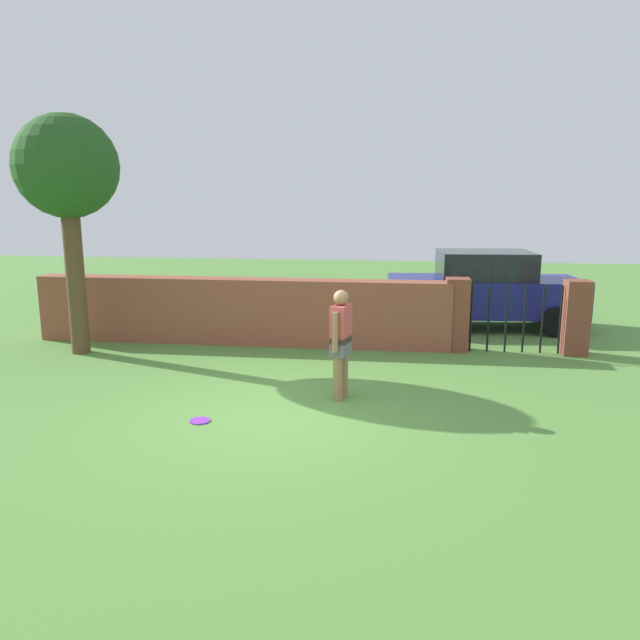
{
  "coord_description": "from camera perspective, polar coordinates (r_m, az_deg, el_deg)",
  "views": [
    {
      "loc": [
        1.65,
        -7.75,
        2.96
      ],
      "look_at": [
        0.42,
        1.69,
        1.0
      ],
      "focal_mm": 34.4,
      "sensor_mm": 36.0,
      "label": 1
    }
  ],
  "objects": [
    {
      "name": "ground_plane",
      "position": [
        8.46,
        -4.33,
        -8.88
      ],
      "size": [
        40.0,
        40.0,
        0.0
      ],
      "primitive_type": "plane",
      "color": "#568C3D"
    },
    {
      "name": "brick_wall",
      "position": [
        12.35,
        -7.45,
        0.81
      ],
      "size": [
        8.31,
        0.5,
        1.32
      ],
      "primitive_type": "cube",
      "color": "brown",
      "rests_on": "ground"
    },
    {
      "name": "tree",
      "position": [
        12.19,
        -22.49,
        12.62
      ],
      "size": [
        1.85,
        1.85,
        4.38
      ],
      "color": "brown",
      "rests_on": "ground"
    },
    {
      "name": "person",
      "position": [
        8.87,
        1.95,
        -1.81
      ],
      "size": [
        0.31,
        0.52,
        1.62
      ],
      "rotation": [
        0.0,
        0.0,
        1.3
      ],
      "color": "#9E704C",
      "rests_on": "ground"
    },
    {
      "name": "fence_gate",
      "position": [
        12.14,
        17.72,
        0.35
      ],
      "size": [
        2.62,
        0.44,
        1.4
      ],
      "color": "brown",
      "rests_on": "ground"
    },
    {
      "name": "car",
      "position": [
        14.18,
        14.98,
        2.74
      ],
      "size": [
        4.31,
        2.16,
        1.72
      ],
      "rotation": [
        0.0,
        0.0,
        3.21
      ],
      "color": "navy",
      "rests_on": "ground"
    },
    {
      "name": "frisbee_purple",
      "position": [
        8.39,
        -11.13,
        -9.18
      ],
      "size": [
        0.27,
        0.27,
        0.02
      ],
      "primitive_type": "cylinder",
      "color": "purple",
      "rests_on": "ground"
    }
  ]
}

